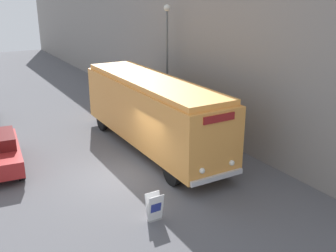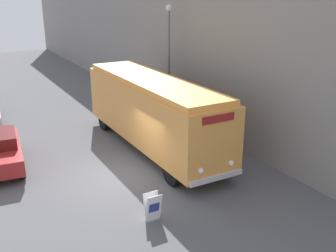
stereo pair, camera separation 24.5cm
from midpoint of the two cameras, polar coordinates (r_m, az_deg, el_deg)
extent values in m
plane|color=#56565B|center=(16.51, -7.42, -7.39)|extent=(80.00, 80.00, 0.00)
cube|color=gray|center=(26.69, -3.68, 12.91)|extent=(0.30, 60.00, 8.97)
cylinder|color=black|center=(15.57, 0.19, -6.70)|extent=(0.28, 1.08, 1.08)
cylinder|color=black|center=(16.68, 6.69, -5.02)|extent=(0.28, 1.08, 1.08)
cylinder|color=black|center=(21.97, -9.83, 0.80)|extent=(0.28, 1.08, 1.08)
cylinder|color=black|center=(22.77, -4.71, 1.67)|extent=(0.28, 1.08, 1.08)
cube|color=#EF9E47|center=(18.67, -2.79, 2.14)|extent=(2.50, 10.36, 2.69)
cube|color=#FEA74B|center=(18.30, -2.86, 6.54)|extent=(2.30, 9.94, 0.24)
cube|color=silver|center=(14.98, 6.69, -7.42)|extent=(2.38, 0.12, 0.20)
sphere|color=white|center=(14.45, 4.48, -6.48)|extent=(0.22, 0.22, 0.22)
sphere|color=white|center=(15.21, 8.77, -5.31)|extent=(0.22, 0.22, 0.22)
cube|color=maroon|center=(14.14, 6.95, 1.11)|extent=(1.38, 0.06, 0.28)
cube|color=gray|center=(13.61, -2.47, -13.39)|extent=(0.49, 0.21, 0.01)
cube|color=white|center=(13.30, -2.32, -11.83)|extent=(0.55, 0.19, 0.96)
cube|color=white|center=(13.43, -2.67, -11.51)|extent=(0.55, 0.19, 0.96)
cube|color=navy|center=(13.27, -2.29, -11.78)|extent=(0.38, 0.06, 0.34)
cylinder|color=#595E60|center=(22.37, -0.45, 8.36)|extent=(0.12, 0.12, 6.34)
sphere|color=silver|center=(22.00, -0.47, 16.78)|extent=(0.36, 0.36, 0.36)
cylinder|color=black|center=(17.16, -20.96, -6.19)|extent=(0.22, 0.71, 0.71)
cylinder|color=black|center=(19.90, -21.66, -2.82)|extent=(0.22, 0.71, 0.71)
camera|label=1|loc=(0.12, -90.43, -0.15)|focal=42.00mm
camera|label=2|loc=(0.12, 89.57, 0.15)|focal=42.00mm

